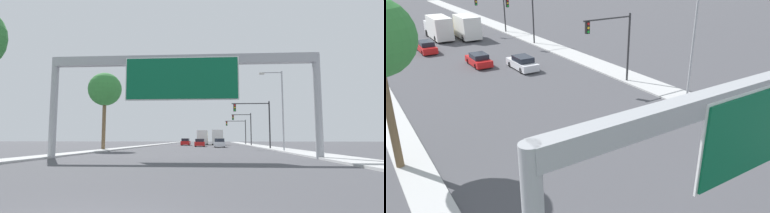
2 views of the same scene
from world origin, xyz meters
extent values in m
cube|color=#B2B2B2|center=(11.25, 60.00, 0.07)|extent=(3.00, 120.00, 0.15)
cube|color=red|center=(0.00, 51.60, 0.53)|extent=(1.81, 4.26, 0.71)
cube|color=#1E232D|center=(0.00, 51.38, 1.16)|extent=(1.59, 2.21, 0.54)
cylinder|color=black|center=(-0.79, 52.92, 0.32)|extent=(0.22, 0.64, 0.64)
cylinder|color=black|center=(0.79, 52.92, 0.32)|extent=(0.22, 0.64, 0.64)
cylinder|color=black|center=(-0.79, 50.28, 0.32)|extent=(0.22, 0.64, 0.64)
cylinder|color=black|center=(0.79, 50.28, 0.32)|extent=(0.22, 0.64, 0.64)
cube|color=silver|center=(3.50, 47.63, 0.55)|extent=(1.84, 4.66, 0.75)
cube|color=#1E232D|center=(3.50, 47.40, 1.21)|extent=(1.62, 2.42, 0.57)
cylinder|color=black|center=(2.69, 49.07, 0.32)|extent=(0.22, 0.64, 0.64)
cylinder|color=black|center=(4.31, 49.07, 0.32)|extent=(0.22, 0.64, 0.64)
cylinder|color=black|center=(2.69, 46.18, 0.32)|extent=(0.22, 0.64, 0.64)
cylinder|color=black|center=(4.31, 46.18, 0.32)|extent=(0.22, 0.64, 0.64)
cube|color=red|center=(-3.50, 61.30, 0.56)|extent=(1.79, 4.77, 0.76)
cube|color=#1E232D|center=(-3.50, 61.06, 1.22)|extent=(1.58, 2.48, 0.57)
cylinder|color=black|center=(-4.29, 62.78, 0.32)|extent=(0.22, 0.64, 0.64)
cylinder|color=black|center=(-2.71, 62.78, 0.32)|extent=(0.22, 0.64, 0.64)
cylinder|color=black|center=(-4.29, 59.82, 0.32)|extent=(0.22, 0.64, 0.64)
cylinder|color=black|center=(-2.71, 59.82, 0.32)|extent=(0.22, 0.64, 0.64)
cube|color=yellow|center=(3.50, 69.71, 1.33)|extent=(2.30, 2.03, 2.05)
cube|color=silver|center=(3.50, 66.08, 1.88)|extent=(2.50, 5.23, 3.16)
cylinder|color=black|center=(2.39, 69.60, 0.50)|extent=(0.28, 1.00, 1.00)
cylinder|color=black|center=(4.61, 69.60, 0.50)|extent=(0.28, 1.00, 1.00)
cylinder|color=black|center=(2.39, 64.77, 0.50)|extent=(0.28, 1.00, 1.00)
cylinder|color=black|center=(4.61, 64.77, 0.50)|extent=(0.28, 1.00, 1.00)
cube|color=white|center=(0.00, 71.83, 1.30)|extent=(2.24, 2.26, 2.01)
cube|color=silver|center=(0.00, 67.80, 1.85)|extent=(2.44, 5.80, 3.09)
cylinder|color=black|center=(-1.08, 71.71, 0.50)|extent=(0.28, 1.00, 1.00)
cylinder|color=black|center=(1.08, 71.71, 0.50)|extent=(0.28, 1.00, 1.00)
cylinder|color=black|center=(-1.08, 66.35, 0.50)|extent=(0.28, 1.00, 1.00)
cylinder|color=black|center=(1.08, 66.35, 0.50)|extent=(0.28, 1.00, 1.00)
cylinder|color=#2D2D30|center=(10.25, 38.00, 3.34)|extent=(0.20, 0.20, 6.67)
cylinder|color=#2D2D30|center=(7.64, 38.00, 6.37)|extent=(5.22, 0.14, 0.14)
cube|color=black|center=(5.45, 38.00, 5.80)|extent=(0.35, 0.28, 1.05)
cylinder|color=red|center=(5.45, 37.84, 6.15)|extent=(0.22, 0.04, 0.22)
cylinder|color=yellow|center=(5.45, 37.84, 5.80)|extent=(0.22, 0.04, 0.22)
cylinder|color=green|center=(5.45, 37.84, 5.45)|extent=(0.22, 0.04, 0.22)
cylinder|color=#2D2D30|center=(10.25, 58.00, 3.34)|extent=(0.20, 0.20, 6.69)
cube|color=black|center=(6.61, 58.00, 5.81)|extent=(0.35, 0.28, 1.05)
cylinder|color=red|center=(6.61, 57.84, 6.16)|extent=(0.22, 0.04, 0.22)
cylinder|color=yellow|center=(6.61, 57.84, 5.81)|extent=(0.22, 0.04, 0.22)
cylinder|color=green|center=(6.61, 57.84, 5.46)|extent=(0.22, 0.04, 0.22)
cylinder|color=#2D2D30|center=(10.25, 68.00, 2.97)|extent=(0.20, 0.20, 5.95)
cube|color=black|center=(5.79, 68.00, 5.07)|extent=(0.35, 0.28, 1.05)
cylinder|color=yellow|center=(5.79, 67.84, 5.07)|extent=(0.22, 0.04, 0.22)
cylinder|color=green|center=(5.79, 67.84, 4.72)|extent=(0.22, 0.04, 0.22)
cylinder|color=brown|center=(-11.42, 32.85, 3.88)|extent=(0.45, 0.45, 7.77)
cylinder|color=#9EA0A5|center=(10.35, 30.48, 4.63)|extent=(0.18, 0.18, 9.26)
camera|label=1|loc=(2.22, -4.18, 1.47)|focal=28.00mm
camera|label=2|loc=(-13.12, 11.18, 11.72)|focal=35.00mm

